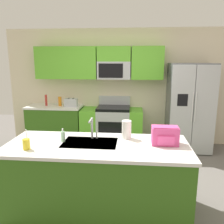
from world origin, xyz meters
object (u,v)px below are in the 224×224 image
toaster (71,102)px  pepper_mill (46,100)px  range_oven (112,127)px  drink_cup_yellow (26,144)px  bottle_orange (60,101)px  backpack (165,135)px  refrigerator (189,108)px  soap_dispenser (63,136)px  paper_towel_roll (127,130)px  sink_faucet (92,127)px

toaster → pepper_mill: pepper_mill is taller
range_oven → drink_cup_yellow: drink_cup_yellow is taller
pepper_mill → bottle_orange: bearing=-1.0°
backpack → bottle_orange: bearing=131.8°
bottle_orange → drink_cup_yellow: bearing=-80.8°
pepper_mill → backpack: bearing=-44.1°
refrigerator → range_oven: bearing=177.5°
soap_dispenser → backpack: (1.28, 0.02, 0.05)m
range_oven → paper_towel_roll: (0.39, -2.11, 0.58)m
drink_cup_yellow → paper_towel_roll: 1.25m
sink_faucet → soap_dispenser: bearing=-159.5°
pepper_mill → soap_dispenser: (1.08, -2.30, -0.06)m
refrigerator → drink_cup_yellow: 3.50m
range_oven → backpack: 2.51m
toaster → drink_cup_yellow: size_ratio=1.14×
refrigerator → sink_faucet: bearing=-129.2°
toaster → sink_faucet: 2.29m
refrigerator → paper_towel_roll: (-1.27, -2.03, 0.09)m
refrigerator → soap_dispenser: refrigerator is taller
soap_dispenser → toaster: bearing=102.4°
sink_faucet → backpack: sink_faucet is taller
bottle_orange → sink_faucet: size_ratio=0.74×
toaster → range_oven: bearing=3.3°
range_oven → soap_dispenser: 2.40m
pepper_mill → sink_faucet: (1.44, -2.17, 0.04)m
toaster → paper_towel_roll: size_ratio=1.17×
refrigerator → sink_faucet: size_ratio=6.56×
range_oven → toaster: (-0.90, -0.05, 0.55)m
drink_cup_yellow → backpack: 1.65m
toaster → paper_towel_roll: (1.30, -2.05, 0.03)m
bottle_orange → sink_faucet: sink_faucet is taller
bottle_orange → drink_cup_yellow: (0.42, -2.60, -0.04)m
toaster → soap_dispenser: size_ratio=1.65×
drink_cup_yellow → paper_towel_roll: (1.14, 0.50, 0.06)m
sink_faucet → paper_towel_roll: 0.46m
pepper_mill → refrigerator: bearing=-1.3°
sink_faucet → paper_towel_roll: bearing=8.5°
bottle_orange → soap_dispenser: 2.42m
bottle_orange → backpack: backpack is taller
toaster → drink_cup_yellow: drink_cup_yellow is taller
toaster → soap_dispenser: (0.49, -2.25, -0.02)m
refrigerator → bottle_orange: 2.83m
paper_towel_roll → toaster: bearing=122.3°
refrigerator → drink_cup_yellow: size_ratio=7.55×
bottle_orange → pepper_mill: bearing=179.0°
toaster → bottle_orange: size_ratio=1.35×
refrigerator → toaster: refrigerator is taller
soap_dispenser → backpack: 1.28m
range_oven → soap_dispenser: range_oven is taller
refrigerator → paper_towel_roll: bearing=-121.9°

